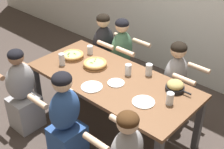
{
  "coord_description": "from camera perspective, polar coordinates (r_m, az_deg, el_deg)",
  "views": [
    {
      "loc": [
        2.0,
        -2.22,
        2.65
      ],
      "look_at": [
        0.0,
        0.0,
        0.79
      ],
      "focal_mm": 50.0,
      "sensor_mm": 36.0,
      "label": 1
    }
  ],
  "objects": [
    {
      "name": "empty_plate_c",
      "position": [
        3.18,
        5.76,
        -5.01
      ],
      "size": [
        0.23,
        0.23,
        0.02
      ],
      "color": "white",
      "rests_on": "dining_table"
    },
    {
      "name": "drinking_glass_b",
      "position": [
        3.82,
        -9.14,
        2.76
      ],
      "size": [
        0.07,
        0.07,
        0.15
      ],
      "color": "silver",
      "rests_on": "dining_table"
    },
    {
      "name": "drinking_glass_e",
      "position": [
        3.18,
        10.54,
        -4.46
      ],
      "size": [
        0.08,
        0.08,
        0.13
      ],
      "color": "silver",
      "rests_on": "dining_table"
    },
    {
      "name": "drinking_glass_d",
      "position": [
        3.61,
        6.76,
        0.77
      ],
      "size": [
        0.08,
        0.08,
        0.14
      ],
      "color": "silver",
      "rests_on": "dining_table"
    },
    {
      "name": "diner_far_midleft",
      "position": [
        4.34,
        1.77,
        2.48
      ],
      "size": [
        0.51,
        0.4,
        1.14
      ],
      "rotation": [
        0.0,
        0.0,
        -1.57
      ],
      "color": "#477556",
      "rests_on": "ground"
    },
    {
      "name": "pizza_board_main",
      "position": [
        3.76,
        -3.11,
        1.94
      ],
      "size": [
        0.3,
        0.3,
        0.06
      ],
      "color": "#996B42",
      "rests_on": "dining_table"
    },
    {
      "name": "diner_near_left",
      "position": [
        3.89,
        -16.07,
        -3.37
      ],
      "size": [
        0.51,
        0.4,
        1.08
      ],
      "rotation": [
        0.0,
        0.0,
        1.57
      ],
      "color": "#99999E",
      "rests_on": "ground"
    },
    {
      "name": "diner_near_center",
      "position": [
        3.34,
        -8.47,
        -8.41
      ],
      "size": [
        0.51,
        0.4,
        1.11
      ],
      "rotation": [
        0.0,
        0.0,
        1.57
      ],
      "color": "#2D5193",
      "rests_on": "ground"
    },
    {
      "name": "dining_table",
      "position": [
        3.59,
        0.0,
        -1.74
      ],
      "size": [
        2.0,
        0.92,
        0.74
      ],
      "color": "brown",
      "rests_on": "ground"
    },
    {
      "name": "drinking_glass_c",
      "position": [
        4.05,
        -4.03,
        4.52
      ],
      "size": [
        0.07,
        0.07,
        0.11
      ],
      "color": "silver",
      "rests_on": "dining_table"
    },
    {
      "name": "diner_far_left",
      "position": [
        4.55,
        -1.5,
        3.78
      ],
      "size": [
        0.51,
        0.4,
        1.12
      ],
      "rotation": [
        0.0,
        0.0,
        -1.57
      ],
      "color": "#232328",
      "rests_on": "ground"
    },
    {
      "name": "diner_far_midright",
      "position": [
        3.94,
        11.35,
        -1.98
      ],
      "size": [
        0.51,
        0.4,
        1.09
      ],
      "rotation": [
        0.0,
        0.0,
        -1.57
      ],
      "color": "#99999E",
      "rests_on": "ground"
    },
    {
      "name": "ground_plane",
      "position": [
        4.0,
        0.0,
        -9.68
      ],
      "size": [
        18.0,
        18.0,
        0.0
      ],
      "primitive_type": "plane",
      "color": "#423833",
      "rests_on": "ground"
    },
    {
      "name": "empty_plate_b",
      "position": [
        3.4,
        -3.72,
        -2.26
      ],
      "size": [
        0.24,
        0.24,
        0.02
      ],
      "color": "white",
      "rests_on": "dining_table"
    },
    {
      "name": "drinking_glass_a",
      "position": [
        3.59,
        2.98,
        0.77
      ],
      "size": [
        0.07,
        0.07,
        0.13
      ],
      "color": "silver",
      "rests_on": "dining_table"
    },
    {
      "name": "pizza_board_second",
      "position": [
        3.98,
        -7.2,
        3.48
      ],
      "size": [
        0.29,
        0.29,
        0.06
      ],
      "color": "#996B42",
      "rests_on": "dining_table"
    },
    {
      "name": "skillet_bowl",
      "position": [
        3.38,
        11.47,
        -2.11
      ],
      "size": [
        0.3,
        0.2,
        0.12
      ],
      "color": "black",
      "rests_on": "dining_table"
    },
    {
      "name": "empty_plate_a",
      "position": [
        3.46,
        0.73,
        -1.55
      ],
      "size": [
        0.19,
        0.19,
        0.02
      ],
      "color": "white",
      "rests_on": "dining_table"
    }
  ]
}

